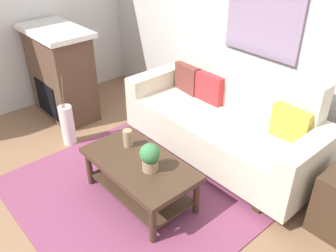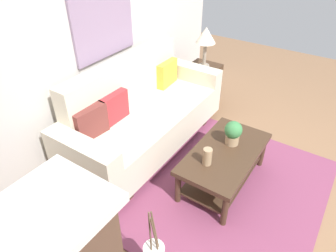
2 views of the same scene
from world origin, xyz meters
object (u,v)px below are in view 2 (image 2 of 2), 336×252
table_lamp (206,37)px  coffee_table (224,160)px  couch (143,116)px  framed_painting (104,24)px  potted_plant_tabletop (233,132)px  throw_pillow_mustard (167,73)px  throw_pillow_maroon (91,122)px  throw_pillow_crimson (114,107)px  side_table (202,83)px  tabletop_vase (207,157)px

table_lamp → coffee_table: bearing=-144.5°
couch → coffee_table: size_ratio=1.99×
couch → framed_painting: (0.00, 0.47, 1.00)m
framed_painting → coffee_table: bearing=-92.1°
potted_plant_tabletop → framed_painting: bearing=93.7°
throw_pillow_mustard → coffee_table: bearing=-121.4°
potted_plant_tabletop → framed_painting: (-0.10, 1.55, 0.86)m
throw_pillow_mustard → potted_plant_tabletop: throw_pillow_mustard is taller
throw_pillow_maroon → potted_plant_tabletop: (0.78, -1.21, -0.11)m
table_lamp → throw_pillow_crimson: bearing=174.2°
couch → framed_painting: framed_painting is taller
couch → potted_plant_tabletop: size_ratio=8.36×
throw_pillow_mustard → side_table: (0.71, -0.18, -0.40)m
tabletop_vase → table_lamp: 2.03m
potted_plant_tabletop → framed_painting: size_ratio=0.30×
throw_pillow_crimson → throw_pillow_maroon: bearing=180.0°
throw_pillow_mustard → side_table: size_ratio=0.64×
throw_pillow_maroon → side_table: throw_pillow_maroon is taller
couch → side_table: bearing=-2.0°
throw_pillow_maroon → side_table: (2.08, -0.18, -0.40)m
throw_pillow_crimson → coffee_table: bearing=-76.9°
throw_pillow_maroon → potted_plant_tabletop: bearing=-57.1°
throw_pillow_mustard → potted_plant_tabletop: 1.34m
framed_painting → throw_pillow_maroon: bearing=-153.4°
couch → side_table: 1.40m
throw_pillow_maroon → table_lamp: size_ratio=0.63×
couch → throw_pillow_mustard: (0.68, 0.13, 0.25)m
throw_pillow_maroon → framed_painting: (0.68, 0.34, 0.75)m
tabletop_vase → framed_painting: size_ratio=0.20×
throw_pillow_maroon → tabletop_vase: throw_pillow_maroon is taller
potted_plant_tabletop → throw_pillow_maroon: bearing=122.9°
tabletop_vase → side_table: size_ratio=0.31×
tabletop_vase → throw_pillow_maroon: bearing=107.4°
throw_pillow_crimson → table_lamp: bearing=-5.8°
throw_pillow_mustard → framed_painting: 1.07m
side_table → table_lamp: 0.71m
throw_pillow_maroon → potted_plant_tabletop: size_ratio=1.37×
potted_plant_tabletop → side_table: 1.68m
throw_pillow_crimson → framed_painting: bearing=45.1°
couch → table_lamp: 1.51m
coffee_table → table_lamp: 1.91m
throw_pillow_crimson → throw_pillow_mustard: same height
throw_pillow_maroon → throw_pillow_crimson: size_ratio=1.00×
potted_plant_tabletop → tabletop_vase: bearing=170.8°
throw_pillow_crimson → potted_plant_tabletop: (0.44, -1.21, -0.11)m
couch → potted_plant_tabletop: (0.10, -1.08, 0.14)m
coffee_table → tabletop_vase: tabletop_vase is taller
throw_pillow_maroon → tabletop_vase: size_ratio=2.06×
throw_pillow_mustard → potted_plant_tabletop: size_ratio=1.37×
throw_pillow_crimson → tabletop_vase: throw_pillow_crimson is taller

